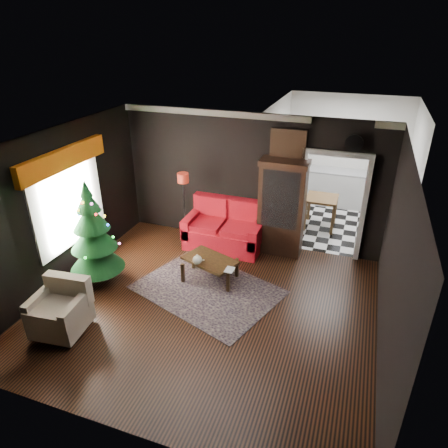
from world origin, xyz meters
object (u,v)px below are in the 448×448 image
(loveseat, at_px, (224,226))
(wall_clock, at_px, (354,143))
(teapot, at_px, (197,260))
(armchair, at_px, (59,307))
(kitchen_table, at_px, (320,212))
(curio_cabinet, at_px, (282,210))
(floor_lamp, at_px, (184,207))
(coffee_table, at_px, (210,269))
(christmas_tree, at_px, (93,232))

(loveseat, height_order, wall_clock, wall_clock)
(teapot, bearing_deg, armchair, -128.86)
(kitchen_table, bearing_deg, curio_cabinet, -114.44)
(curio_cabinet, distance_m, floor_lamp, 2.05)
(armchair, xyz_separation_m, kitchen_table, (3.28, 5.00, -0.09))
(coffee_table, relative_size, wall_clock, 3.00)
(teapot, distance_m, kitchen_table, 3.62)
(curio_cabinet, bearing_deg, christmas_tree, -141.89)
(floor_lamp, distance_m, coffee_table, 1.70)
(loveseat, height_order, curio_cabinet, curio_cabinet)
(teapot, height_order, wall_clock, wall_clock)
(christmas_tree, relative_size, armchair, 2.33)
(wall_clock, bearing_deg, curio_cabinet, -171.47)
(loveseat, height_order, kitchen_table, loveseat)
(curio_cabinet, relative_size, coffee_table, 1.98)
(loveseat, relative_size, kitchen_table, 2.27)
(curio_cabinet, xyz_separation_m, armchair, (-2.63, -3.57, -0.49))
(curio_cabinet, distance_m, wall_clock, 1.88)
(christmas_tree, bearing_deg, armchair, -79.68)
(christmas_tree, distance_m, armchair, 1.46)
(loveseat, bearing_deg, armchair, -113.88)
(loveseat, relative_size, coffee_table, 1.77)
(floor_lamp, xyz_separation_m, kitchen_table, (2.68, 1.71, -0.45))
(christmas_tree, relative_size, coffee_table, 1.92)
(curio_cabinet, relative_size, christmas_tree, 1.03)
(loveseat, xyz_separation_m, armchair, (-1.48, -3.35, -0.04))
(loveseat, distance_m, teapot, 1.49)
(coffee_table, relative_size, kitchen_table, 1.28)
(curio_cabinet, bearing_deg, wall_clock, 8.53)
(christmas_tree, distance_m, wall_clock, 4.93)
(loveseat, height_order, armchair, loveseat)
(kitchen_table, bearing_deg, floor_lamp, -147.46)
(armchair, bearing_deg, christmas_tree, 94.54)
(floor_lamp, height_order, wall_clock, wall_clock)
(loveseat, height_order, teapot, loveseat)
(teapot, relative_size, wall_clock, 0.60)
(curio_cabinet, relative_size, wall_clock, 5.94)
(floor_lamp, bearing_deg, teapot, -58.08)
(armchair, bearing_deg, teapot, 45.36)
(armchair, relative_size, coffee_table, 0.82)
(teapot, xyz_separation_m, wall_clock, (2.34, 1.89, 1.84))
(loveseat, bearing_deg, wall_clock, 9.66)
(christmas_tree, distance_m, teapot, 1.89)
(wall_clock, bearing_deg, kitchen_table, 113.75)
(christmas_tree, relative_size, kitchen_table, 2.46)
(floor_lamp, bearing_deg, wall_clock, 8.09)
(floor_lamp, height_order, armchair, floor_lamp)
(floor_lamp, xyz_separation_m, wall_clock, (3.23, 0.46, 1.55))
(curio_cabinet, height_order, kitchen_table, curio_cabinet)
(floor_lamp, xyz_separation_m, teapot, (0.89, -1.43, -0.29))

